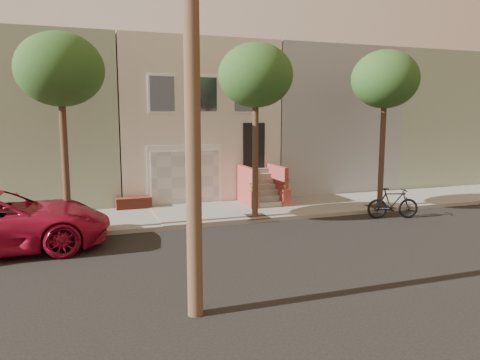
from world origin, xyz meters
name	(u,v)px	position (x,y,z in m)	size (l,w,h in m)	color
ground	(271,253)	(0.00, 0.00, 0.00)	(90.00, 90.00, 0.00)	black
sidewalk	(218,212)	(0.00, 5.35, 0.07)	(40.00, 3.70, 0.15)	gray
house_row	(185,120)	(0.00, 11.19, 3.64)	(33.10, 11.70, 7.00)	beige
tree_left	(60,71)	(-5.50, 3.90, 5.26)	(2.70, 2.57, 6.30)	#2D2116
tree_mid	(256,76)	(1.00, 3.90, 5.26)	(2.70, 2.57, 6.30)	#2D2116
tree_right	(385,80)	(6.50, 3.90, 5.26)	(2.70, 2.57, 6.30)	#2D2116
motorcycle	(393,203)	(6.06, 2.50, 0.59)	(0.55, 1.95, 1.17)	black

